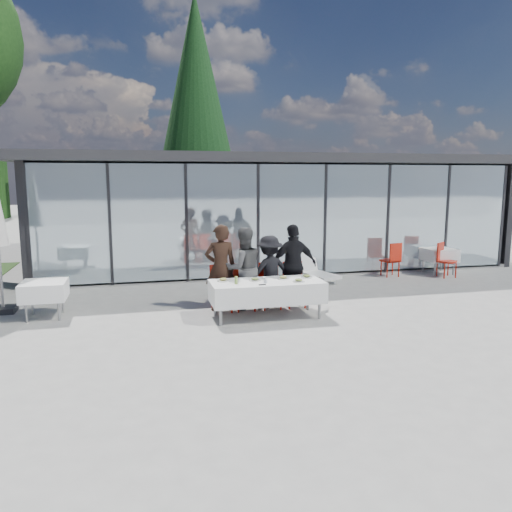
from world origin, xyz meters
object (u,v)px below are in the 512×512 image
Objects in this scene: folded_eyeglasses at (262,285)px; spare_table_left at (44,291)px; plate_d at (307,276)px; spare_chair_a at (444,258)px; diner_chair_c at (270,283)px; conifer_tree at (196,102)px; dining_table at (267,291)px; plate_c at (283,278)px; spare_table_right at (439,255)px; diner_b at (244,268)px; lounger at (315,271)px; diner_chair_a at (221,286)px; juice_bottle at (236,280)px; diner_chair_b at (244,284)px; plate_a at (223,280)px; plate_extra at (299,281)px; diner_d at (294,265)px; spare_chair_b at (393,258)px; plate_b at (255,279)px; diner_c at (269,272)px; diner_chair_d at (294,282)px; diner_a at (221,268)px.

spare_table_left is (-4.18, 1.38, -0.20)m from folded_eyeglasses.
spare_chair_a reaches higher than plate_d.
conifer_tree is at bearing 90.29° from diner_chair_c.
plate_c reaches higher than dining_table.
diner_chair_c is 1.13× the size of spare_table_right.
diner_b is 3.61m from lounger.
juice_bottle is at bearing -80.02° from diner_chair_a.
diner_chair_b is 4.03× the size of plate_a.
juice_bottle is at bearing 61.54° from diner_b.
spare_table_right is (6.95, 3.13, -0.22)m from plate_a.
spare_chair_a reaches higher than plate_c.
plate_a reaches higher than lounger.
diner_b is 4.07m from spare_table_left.
plate_d is 0.47m from plate_extra.
spare_chair_b is (3.72, 2.39, -0.36)m from diner_d.
diner_b is at bearing 135.92° from plate_c.
plate_a and plate_b have the same top height.
diner_d is at bearing 56.86° from plate_c.
plate_extra is (0.91, -0.98, 0.24)m from diner_chair_b.
conifer_tree reaches higher than diner_chair_c.
diner_c is (0.57, 0.00, -0.10)m from diner_b.
spare_chair_b is (4.15, 3.06, -0.24)m from plate_c.
lounger is at bearing -77.87° from conifer_tree.
diner_chair_c is 1.13× the size of spare_table_left.
diner_chair_a is 0.55× the size of diner_b.
diner_d is 2.10× the size of spare_table_left.
diner_chair_c is 1.00× the size of spare_chair_b.
diner_chair_b reaches higher than lounger.
folded_eyeglasses is (-0.99, -1.10, -0.14)m from diner_d.
diner_chair_d is 1.77m from plate_a.
conifer_tree is (0.20, 12.70, 5.45)m from dining_table.
diner_c is 3.21m from lounger.
plate_d reaches higher than folded_eyeglasses.
plate_b is at bearing -13.11° from spare_table_left.
diner_a reaches higher than spare_table_right.
dining_table is 9.34× the size of plate_a.
diner_chair_a is 6.96× the size of folded_eyeglasses.
diner_b is 1.81× the size of spare_chair_a.
plate_b is 0.60m from plate_c.
plate_extra is at bearing -102.27° from diner_chair_d.
spare_table_left is (-3.55, 0.30, 0.02)m from diner_chair_a.
diner_c reaches higher than plate_extra.
spare_table_left is (-4.05, 0.28, -0.33)m from diner_b.
diner_b reaches higher than juice_bottle.
plate_d is 5.33m from spare_table_left.
diner_b is at bearing 178.72° from diner_a.
diner_chair_b is 6.96× the size of folded_eyeglasses.
spare_table_right is at bearing 27.08° from plate_b.
spare_chair_b reaches higher than spare_table_right.
diner_d is 1.49m from folded_eyeglasses.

